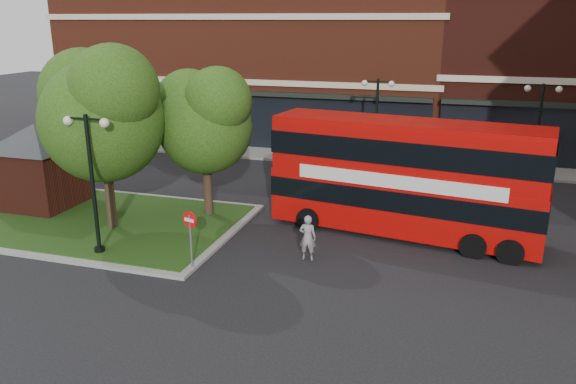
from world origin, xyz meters
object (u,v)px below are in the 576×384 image
(bus, at_px, (405,170))
(woman, at_px, (308,238))
(car_silver, at_px, (354,157))
(car_white, at_px, (488,159))

(bus, height_order, woman, bus)
(car_silver, distance_m, car_white, 7.17)
(bus, relative_size, woman, 6.41)
(woman, height_order, car_silver, woman)
(woman, xyz_separation_m, car_silver, (-0.72, 12.50, -0.08))
(bus, bearing_deg, car_white, 80.74)
(woman, relative_size, car_white, 0.36)
(bus, distance_m, car_silver, 9.91)
(car_silver, bearing_deg, woman, -178.19)
(car_white, bearing_deg, woman, 158.37)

